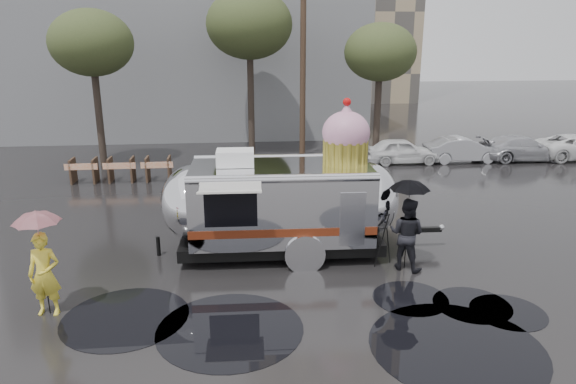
{
  "coord_description": "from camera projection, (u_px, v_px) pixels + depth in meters",
  "views": [
    {
      "loc": [
        -0.78,
        -11.17,
        5.67
      ],
      "look_at": [
        0.56,
        1.98,
        1.73
      ],
      "focal_mm": 32.0,
      "sensor_mm": 36.0,
      "label": 1
    }
  ],
  "objects": [
    {
      "name": "person_left",
      "position": [
        45.0,
        274.0,
        10.8
      ],
      "size": [
        0.7,
        0.5,
        1.84
      ],
      "primitive_type": "imported",
      "rotation": [
        0.0,
        0.0,
        -0.09
      ],
      "color": "yellow",
      "rests_on": "ground"
    },
    {
      "name": "person_right",
      "position": [
        407.0,
        234.0,
        12.98
      ],
      "size": [
        1.02,
        0.95,
        1.88
      ],
      "primitive_type": "imported",
      "rotation": [
        0.0,
        0.0,
        2.48
      ],
      "color": "black",
      "rests_on": "ground"
    },
    {
      "name": "umbrella_pink",
      "position": [
        38.0,
        229.0,
        10.5
      ],
      "size": [
        1.16,
        1.16,
        2.34
      ],
      "color": "#CA8089",
      "rests_on": "ground"
    },
    {
      "name": "tree_left",
      "position": [
        91.0,
        44.0,
        22.49
      ],
      "size": [
        3.64,
        3.64,
        6.95
      ],
      "color": "#382D26",
      "rests_on": "ground"
    },
    {
      "name": "puddles",
      "position": [
        333.0,
        326.0,
        10.57
      ],
      "size": [
        10.34,
        4.76,
        0.01
      ],
      "color": "black",
      "rests_on": "ground"
    },
    {
      "name": "parked_cars",
      "position": [
        498.0,
        146.0,
        24.72
      ],
      "size": [
        13.2,
        1.9,
        1.5
      ],
      "color": "silver",
      "rests_on": "ground"
    },
    {
      "name": "tripod",
      "position": [
        380.0,
        230.0,
        13.31
      ],
      "size": [
        0.63,
        0.58,
        1.54
      ],
      "rotation": [
        0.0,
        0.0,
        0.43
      ],
      "color": "black",
      "rests_on": "ground"
    },
    {
      "name": "utility_pole",
      "position": [
        303.0,
        62.0,
        24.61
      ],
      "size": [
        1.6,
        0.28,
        9.0
      ],
      "color": "#473323",
      "rests_on": "ground"
    },
    {
      "name": "umbrella_black",
      "position": [
        409.0,
        195.0,
        12.68
      ],
      "size": [
        1.23,
        1.23,
        2.39
      ],
      "color": "black",
      "rests_on": "ground"
    },
    {
      "name": "grey_building",
      "position": [
        183.0,
        26.0,
        32.98
      ],
      "size": [
        22.0,
        12.0,
        13.0
      ],
      "primitive_type": "cube",
      "color": "slate",
      "rests_on": "ground"
    },
    {
      "name": "tree_right",
      "position": [
        380.0,
        53.0,
        23.88
      ],
      "size": [
        3.36,
        3.36,
        6.42
      ],
      "color": "#382D26",
      "rests_on": "ground"
    },
    {
      "name": "barricade_row",
      "position": [
        121.0,
        169.0,
        21.16
      ],
      "size": [
        4.3,
        0.8,
        1.0
      ],
      "color": "#473323",
      "rests_on": "ground"
    },
    {
      "name": "tree_mid",
      "position": [
        249.0,
        25.0,
        24.83
      ],
      "size": [
        4.2,
        4.2,
        8.03
      ],
      "color": "#382D26",
      "rests_on": "ground"
    },
    {
      "name": "ground",
      "position": [
        273.0,
        285.0,
        12.34
      ],
      "size": [
        120.0,
        120.0,
        0.0
      ],
      "primitive_type": "plane",
      "color": "black",
      "rests_on": "ground"
    },
    {
      "name": "airstream_trailer",
      "position": [
        284.0,
        200.0,
        13.84
      ],
      "size": [
        8.02,
        3.09,
        4.32
      ],
      "rotation": [
        0.0,
        0.0,
        -0.03
      ],
      "color": "silver",
      "rests_on": "ground"
    }
  ]
}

